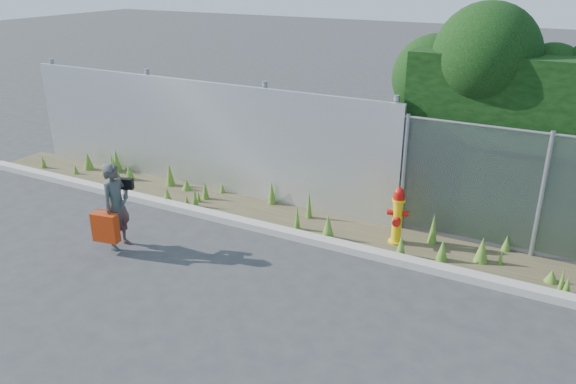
# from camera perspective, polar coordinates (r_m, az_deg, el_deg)

# --- Properties ---
(ground) EXTENTS (80.00, 80.00, 0.00)m
(ground) POSITION_cam_1_polar(r_m,az_deg,el_deg) (7.96, -2.89, -10.46)
(ground) COLOR #323234
(ground) RESTS_ON ground
(curb) EXTENTS (16.00, 0.22, 0.12)m
(curb) POSITION_cam_1_polar(r_m,az_deg,el_deg) (9.31, 2.80, -4.87)
(curb) COLOR #A59E95
(curb) RESTS_ON ground
(weed_strip) EXTENTS (16.00, 1.32, 0.55)m
(weed_strip) POSITION_cam_1_polar(r_m,az_deg,el_deg) (9.95, 2.55, -2.50)
(weed_strip) COLOR #483F29
(weed_strip) RESTS_ON ground
(corrugated_fence) EXTENTS (8.50, 0.21, 2.30)m
(corrugated_fence) POSITION_cam_1_polar(r_m,az_deg,el_deg) (11.48, -9.28, 5.76)
(corrugated_fence) COLOR silver
(corrugated_fence) RESTS_ON ground
(fire_hydrant) EXTENTS (0.34, 0.30, 1.01)m
(fire_hydrant) POSITION_cam_1_polar(r_m,az_deg,el_deg) (9.27, 11.05, -2.46)
(fire_hydrant) COLOR #E3B60B
(fire_hydrant) RESTS_ON ground
(woman) EXTENTS (0.35, 0.53, 1.44)m
(woman) POSITION_cam_1_polar(r_m,az_deg,el_deg) (9.32, -17.02, -1.37)
(woman) COLOR #0F635A
(woman) RESTS_ON ground
(red_tote_bag) EXTENTS (0.42, 0.16, 0.56)m
(red_tote_bag) POSITION_cam_1_polar(r_m,az_deg,el_deg) (9.28, -18.06, -3.45)
(red_tote_bag) COLOR #AD2D09
(black_shoulder_bag) EXTENTS (0.23, 0.10, 0.18)m
(black_shoulder_bag) POSITION_cam_1_polar(r_m,az_deg,el_deg) (9.35, -16.14, 0.81)
(black_shoulder_bag) COLOR black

